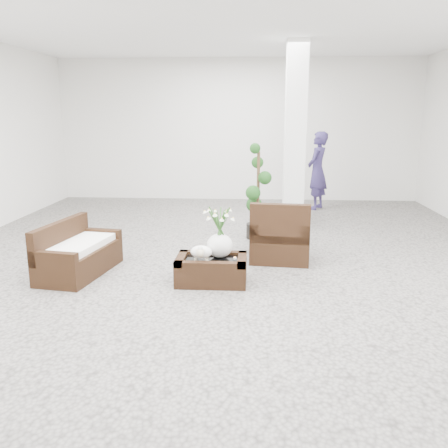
# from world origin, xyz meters

# --- Properties ---
(ground) EXTENTS (11.00, 11.00, 0.00)m
(ground) POSITION_xyz_m (0.00, 0.00, 0.00)
(ground) COLOR gray
(ground) RESTS_ON ground
(column) EXTENTS (0.40, 0.40, 3.50)m
(column) POSITION_xyz_m (1.20, 2.80, 1.75)
(column) COLOR white
(column) RESTS_ON ground
(coffee_table) EXTENTS (0.90, 0.60, 0.31)m
(coffee_table) POSITION_xyz_m (-0.12, -0.80, 0.16)
(coffee_table) COLOR #331D0F
(coffee_table) RESTS_ON ground
(sheep_figurine) EXTENTS (0.28, 0.23, 0.21)m
(sheep_figurine) POSITION_xyz_m (-0.24, -0.90, 0.42)
(sheep_figurine) COLOR white
(sheep_figurine) RESTS_ON coffee_table
(planter_narcissus) EXTENTS (0.44, 0.44, 0.80)m
(planter_narcissus) POSITION_xyz_m (-0.02, -0.70, 0.71)
(planter_narcissus) COLOR white
(planter_narcissus) RESTS_ON coffee_table
(tealight) EXTENTS (0.04, 0.04, 0.03)m
(tealight) POSITION_xyz_m (0.18, -0.78, 0.33)
(tealight) COLOR white
(tealight) RESTS_ON coffee_table
(armchair) EXTENTS (0.93, 0.90, 0.91)m
(armchair) POSITION_xyz_m (0.83, 0.29, 0.45)
(armchair) COLOR #331D0F
(armchair) RESTS_ON ground
(loveseat) EXTENTS (0.85, 1.43, 0.72)m
(loveseat) POSITION_xyz_m (-1.95, -0.56, 0.36)
(loveseat) COLOR #331D0F
(loveseat) RESTS_ON ground
(topiary) EXTENTS (0.43, 0.43, 1.63)m
(topiary) POSITION_xyz_m (0.49, 1.53, 0.81)
(topiary) COLOR #163D13
(topiary) RESTS_ON ground
(shopper) EXTENTS (0.67, 0.77, 1.77)m
(shopper) POSITION_xyz_m (1.86, 4.31, 0.88)
(shopper) COLOR navy
(shopper) RESTS_ON ground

